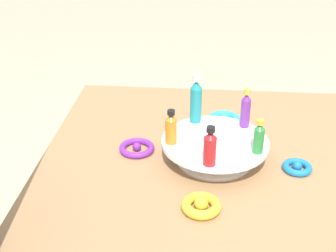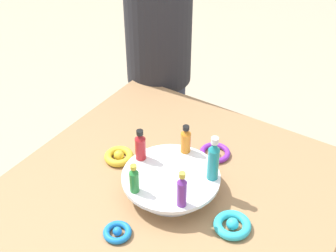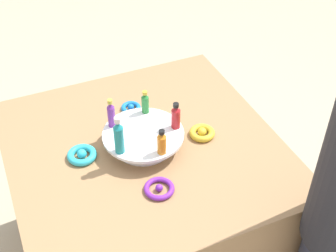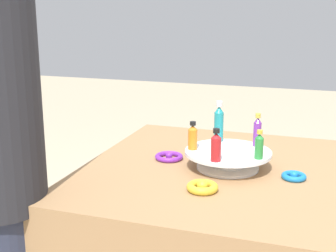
% 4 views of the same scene
% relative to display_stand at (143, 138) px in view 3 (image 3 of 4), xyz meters
% --- Properties ---
extents(party_table, '(0.98, 0.98, 0.72)m').
position_rel_display_stand_xyz_m(party_table, '(0.00, 0.00, -0.40)').
color(party_table, '#9E754C').
rests_on(party_table, ground_plane).
extents(display_stand, '(0.30, 0.30, 0.06)m').
position_rel_display_stand_xyz_m(display_stand, '(0.00, 0.00, 0.00)').
color(display_stand, white).
rests_on(display_stand, party_table).
extents(bottle_orange, '(0.03, 0.03, 0.10)m').
position_rel_display_stand_xyz_m(bottle_orange, '(0.12, 0.02, 0.07)').
color(bottle_orange, orange).
rests_on(bottle_orange, display_stand).
extents(bottle_red, '(0.03, 0.03, 0.11)m').
position_rel_display_stand_xyz_m(bottle_red, '(0.02, 0.12, 0.07)').
color(bottle_red, '#B21E23').
rests_on(bottle_red, display_stand).
extents(bottle_green, '(0.03, 0.03, 0.10)m').
position_rel_display_stand_xyz_m(bottle_green, '(-0.11, 0.05, 0.07)').
color(bottle_green, '#288438').
rests_on(bottle_green, display_stand).
extents(bottle_purple, '(0.03, 0.03, 0.12)m').
position_rel_display_stand_xyz_m(bottle_purple, '(-0.08, -0.09, 0.08)').
color(bottle_purple, '#702D93').
rests_on(bottle_purple, display_stand).
extents(bottle_teal, '(0.03, 0.03, 0.15)m').
position_rel_display_stand_xyz_m(bottle_teal, '(0.06, -0.11, 0.09)').
color(bottle_teal, teal).
rests_on(bottle_teal, display_stand).
extents(ribbon_bow_purple, '(0.10, 0.10, 0.03)m').
position_rel_display_stand_xyz_m(ribbon_bow_purple, '(0.22, -0.03, -0.03)').
color(ribbon_bow_purple, purple).
rests_on(ribbon_bow_purple, party_table).
extents(ribbon_bow_gold, '(0.10, 0.10, 0.03)m').
position_rel_display_stand_xyz_m(ribbon_bow_gold, '(0.03, 0.22, -0.03)').
color(ribbon_bow_gold, gold).
rests_on(ribbon_bow_gold, party_table).
extents(ribbon_bow_blue, '(0.08, 0.08, 0.03)m').
position_rel_display_stand_xyz_m(ribbon_bow_blue, '(-0.22, 0.03, -0.03)').
color(ribbon_bow_blue, blue).
rests_on(ribbon_bow_blue, party_table).
extents(ribbon_bow_teal, '(0.11, 0.11, 0.04)m').
position_rel_display_stand_xyz_m(ribbon_bow_teal, '(-0.03, -0.22, -0.03)').
color(ribbon_bow_teal, '#2DB7CC').
rests_on(ribbon_bow_teal, party_table).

